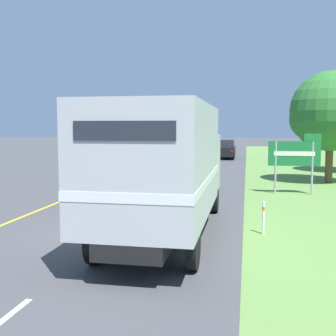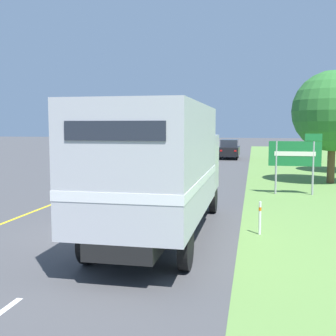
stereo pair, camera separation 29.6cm
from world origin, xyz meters
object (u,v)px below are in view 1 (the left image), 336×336
Objects in this scene: horse_trailer_truck at (165,165)px; highway_sign at (295,155)px; lead_car_blue_ahead at (204,142)px; roadside_tree_far at (311,119)px; lead_car_black_ahead at (226,149)px; delineator_post at (263,217)px; roadside_tree_near at (331,111)px; lead_car_white at (152,161)px.

horse_trailer_truck is 3.02× the size of highway_sign.
lead_car_blue_ahead is 1.40× the size of highway_sign.
horse_trailer_truck is 1.49× the size of roadside_tree_far.
highway_sign is at bearing -99.89° from roadside_tree_far.
roadside_tree_far is (7.39, -1.53, 2.74)m from lead_car_black_ahead.
roadside_tree_near is at bearing 71.83° from delineator_post.
delineator_post is at bearing -108.17° from roadside_tree_near.
highway_sign is (7.74, -35.53, 0.81)m from lead_car_blue_ahead.
roadside_tree_far is at bearing 49.35° from lead_car_white.
lead_car_blue_ahead is at bearing 103.54° from lead_car_black_ahead.
roadside_tree_near is 12.90m from delineator_post.
roadside_tree_near is 6.34× the size of delineator_post.
horse_trailer_truck is 28.39m from roadside_tree_far.
lead_car_white is 4.52× the size of delineator_post.
horse_trailer_truck is at bearing -117.30° from roadside_tree_near.
lead_car_black_ahead is 0.72× the size of roadside_tree_near.
roadside_tree_near is (10.19, -1.47, 2.95)m from lead_car_white.
lead_car_white is at bearing 115.33° from delineator_post.
lead_car_white is 9.87m from highway_sign.
delineator_post is (6.09, -43.05, -0.45)m from lead_car_blue_ahead.
lead_car_blue_ahead is at bearing 107.72° from roadside_tree_near.
horse_trailer_truck is 28.85m from lead_car_black_ahead.
lead_car_black_ahead is 15.55m from lead_car_blue_ahead.
highway_sign is 2.88× the size of delineator_post.
roadside_tree_far is (11.24, 13.08, 2.76)m from lead_car_white.
horse_trailer_truck is at bearing -85.58° from lead_car_blue_ahead.
highway_sign is (7.95, -5.79, 0.87)m from lead_car_white.
lead_car_black_ahead is (0.24, 28.83, -1.09)m from horse_trailer_truck.
horse_trailer_truck reaches higher than lead_car_blue_ahead.
delineator_post is at bearing -102.34° from highway_sign.
lead_car_blue_ahead is at bearing 123.51° from roadside_tree_far.
lead_car_black_ahead is at bearing 95.02° from delineator_post.
horse_trailer_truck is 3.21m from delineator_post.
lead_car_black_ahead is 28.04m from delineator_post.
lead_car_white is 15.12m from lead_car_black_ahead.
roadside_tree_near reaches higher than delineator_post.
delineator_post is (2.45, -27.93, -0.42)m from lead_car_black_ahead.
horse_trailer_truck is 1.89× the size of lead_car_black_ahead.
highway_sign is at bearing 62.77° from horse_trailer_truck.
roadside_tree_near reaches higher than horse_trailer_truck.
horse_trailer_truck is 44.10m from lead_car_blue_ahead.
roadside_tree_near is 1.09× the size of roadside_tree_far.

